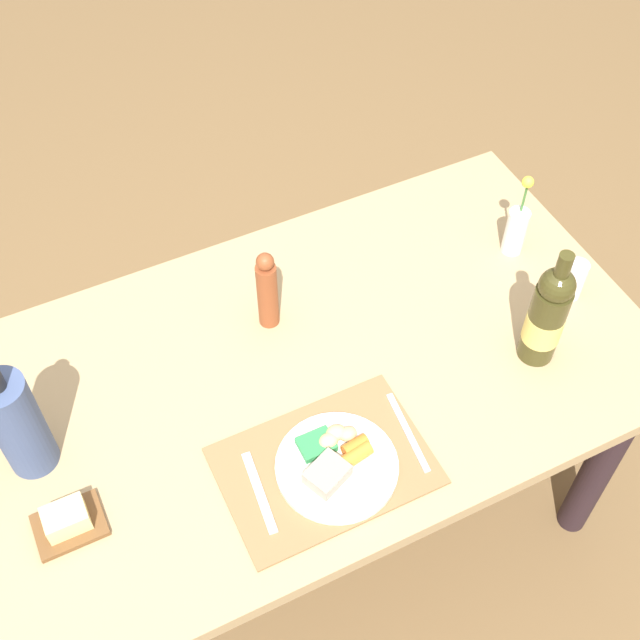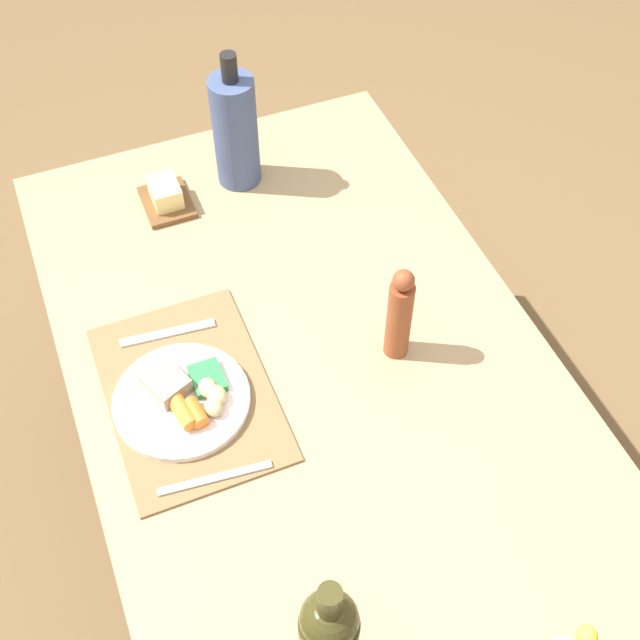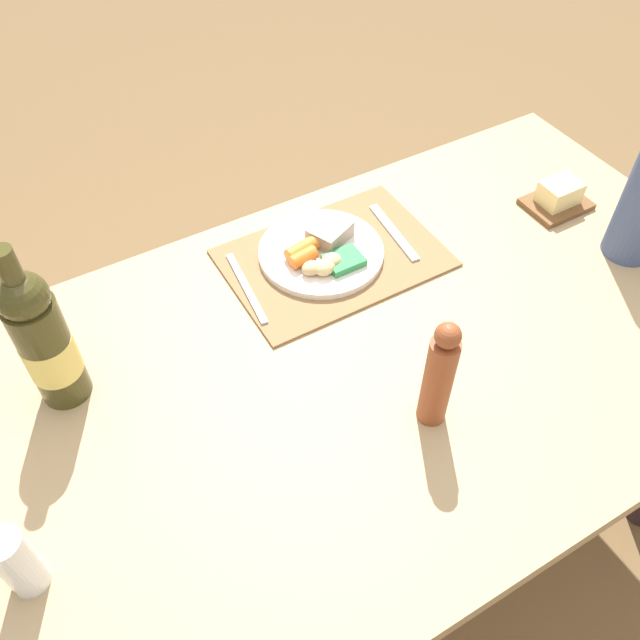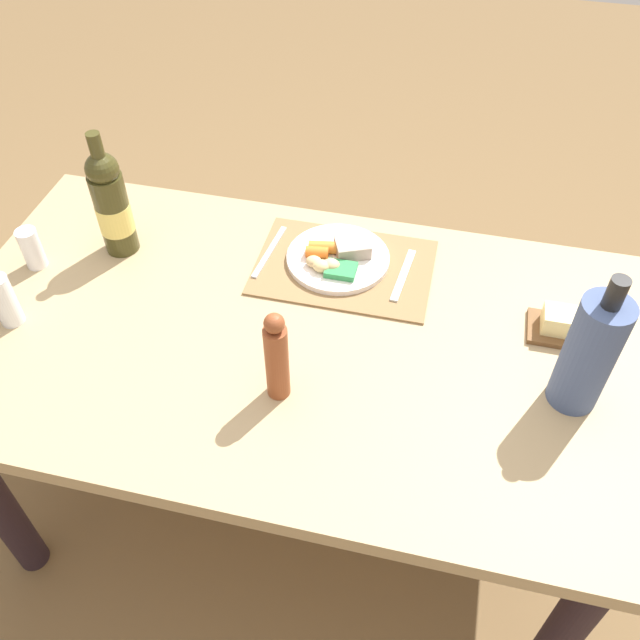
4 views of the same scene
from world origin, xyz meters
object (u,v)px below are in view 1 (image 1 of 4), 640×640
(flower_vase, at_px, (516,227))
(cooler_bottle, at_px, (17,424))
(dining_table, at_px, (306,397))
(butter_dish, at_px, (67,521))
(salt_shaker, at_px, (574,280))
(fork, at_px, (259,492))
(knife, at_px, (408,432))
(wine_bottle, at_px, (547,316))
(dinner_plate, at_px, (336,463))
(pepper_mill, at_px, (267,291))

(flower_vase, relative_size, cooler_bottle, 0.71)
(dining_table, xyz_separation_m, butter_dish, (-0.55, -0.13, 0.13))
(dining_table, relative_size, flower_vase, 6.79)
(salt_shaker, relative_size, butter_dish, 0.78)
(fork, xyz_separation_m, cooler_bottle, (-0.37, 0.27, 0.12))
(fork, xyz_separation_m, salt_shaker, (0.85, 0.15, 0.04))
(knife, relative_size, wine_bottle, 0.62)
(dinner_plate, relative_size, butter_dish, 1.87)
(butter_dish, xyz_separation_m, pepper_mill, (0.54, 0.29, 0.08))
(cooler_bottle, bearing_deg, pepper_mill, 11.82)
(butter_dish, distance_m, wine_bottle, 1.03)
(flower_vase, bearing_deg, knife, -144.83)
(dining_table, bearing_deg, cooler_bottle, 176.02)
(dining_table, relative_size, wine_bottle, 4.87)
(cooler_bottle, height_order, wine_bottle, cooler_bottle)
(dining_table, relative_size, pepper_mill, 7.05)
(salt_shaker, bearing_deg, dinner_plate, -166.44)
(salt_shaker, xyz_separation_m, butter_dish, (-1.20, -0.06, -0.03))
(knife, relative_size, butter_dish, 1.49)
(dinner_plate, distance_m, knife, 0.17)
(wine_bottle, bearing_deg, fork, -175.90)
(dinner_plate, bearing_deg, wine_bottle, 6.81)
(pepper_mill, bearing_deg, dining_table, -84.59)
(flower_vase, xyz_separation_m, wine_bottle, (-0.13, -0.28, 0.05))
(salt_shaker, bearing_deg, fork, -169.79)
(dining_table, relative_size, fork, 8.42)
(cooler_bottle, bearing_deg, dining_table, -3.98)
(knife, bearing_deg, wine_bottle, 15.15)
(dining_table, xyz_separation_m, dinner_plate, (-0.05, -0.24, 0.13))
(dining_table, xyz_separation_m, cooler_bottle, (-0.58, 0.04, 0.24))
(fork, relative_size, pepper_mill, 0.84)
(fork, bearing_deg, butter_dish, 170.47)
(fork, distance_m, salt_shaker, 0.86)
(dining_table, height_order, knife, knife)
(flower_vase, relative_size, butter_dish, 1.72)
(dining_table, xyz_separation_m, wine_bottle, (0.47, -0.18, 0.24))
(pepper_mill, bearing_deg, fork, -116.38)
(dining_table, distance_m, dinner_plate, 0.28)
(flower_vase, xyz_separation_m, salt_shaker, (0.04, -0.18, -0.02))
(knife, height_order, cooler_bottle, cooler_bottle)
(dinner_plate, bearing_deg, pepper_mill, 85.41)
(butter_dish, bearing_deg, pepper_mill, 28.31)
(dining_table, bearing_deg, pepper_mill, 95.41)
(knife, height_order, butter_dish, butter_dish)
(fork, distance_m, butter_dish, 0.36)
(cooler_bottle, relative_size, wine_bottle, 1.01)
(cooler_bottle, bearing_deg, fork, -35.85)
(dining_table, height_order, flower_vase, flower_vase)
(cooler_bottle, distance_m, wine_bottle, 1.07)
(flower_vase, bearing_deg, fork, -157.69)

